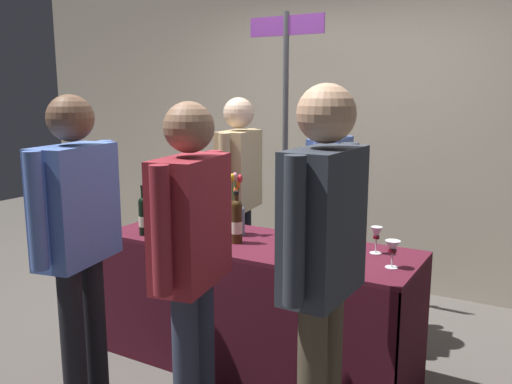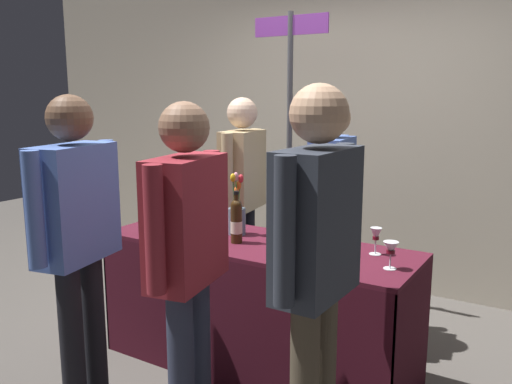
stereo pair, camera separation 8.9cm
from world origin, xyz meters
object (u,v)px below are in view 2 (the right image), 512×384
Objects in this scene: wine_glass_near_vendor at (211,213)px; wine_glass_near_taster at (376,236)px; tasting_table at (256,283)px; display_bottle_0 at (236,220)px; wine_glass_mid at (391,249)px; flower_vase at (237,216)px; featured_wine_bottle at (305,221)px; booth_signpost at (289,130)px; taster_foreground_right at (187,247)px; vendor_presenter at (331,200)px.

wine_glass_near_taster reaches higher than wine_glass_near_vendor.
tasting_table is 0.61m from wine_glass_near_vendor.
display_bottle_0 reaches higher than wine_glass_mid.
wine_glass_near_vendor is 1.15m from wine_glass_near_taster.
display_bottle_0 is 0.79× the size of flower_vase.
flower_vase is (-0.45, -0.04, -0.02)m from featured_wine_bottle.
featured_wine_bottle is 0.40m from display_bottle_0.
wine_glass_mid is 0.06× the size of booth_signpost.
wine_glass_mid is at bearing -55.52° from taster_foreground_right.
featured_wine_bottle is at bearing 30.13° from display_bottle_0.
vendor_presenter is 1.40m from taster_foreground_right.
wine_glass_mid is 0.94× the size of wine_glass_near_taster.
featured_wine_bottle reaches higher than wine_glass_mid.
vendor_presenter is at bearing 134.68° from wine_glass_near_taster.
tasting_table is at bearing -71.63° from booth_signpost.
booth_signpost is at bearing 82.16° from wine_glass_near_vendor.
wine_glass_near_taster reaches higher than tasting_table.
featured_wine_bottle reaches higher than tasting_table.
vendor_presenter reaches higher than flower_vase.
taster_foreground_right reaches higher than wine_glass_near_taster.
booth_signpost is (-0.26, 1.13, 0.45)m from display_bottle_0.
wine_glass_mid is 0.36× the size of flower_vase.
featured_wine_bottle is (0.26, 0.13, 0.39)m from tasting_table.
taster_foreground_right is at bearing -98.75° from featured_wine_bottle.
wine_glass_near_vendor is at bearing -64.34° from vendor_presenter.
featured_wine_bottle is 2.72× the size of wine_glass_near_vendor.
flower_vase is at bearing 156.31° from tasting_table.
display_bottle_0 is at bearing -164.91° from wine_glass_near_taster.
display_bottle_0 reaches higher than wine_glass_near_taster.
flower_vase reaches higher than wine_glass_near_taster.
featured_wine_bottle is 0.20× the size of vendor_presenter.
wine_glass_mid is at bearing -18.38° from featured_wine_bottle.
taster_foreground_right reaches higher than tasting_table.
wine_glass_mid is at bearing 0.73° from display_bottle_0.
wine_glass_near_vendor is 0.79× the size of wine_glass_near_taster.
wine_glass_near_vendor is at bearing 158.12° from tasting_table.
flower_vase is (-0.87, -0.05, 0.01)m from wine_glass_near_taster.
featured_wine_bottle is at bearing -19.60° from taster_foreground_right.
vendor_presenter is at bearing 95.99° from featured_wine_bottle.
display_bottle_0 is at bearing -76.97° from booth_signpost.
vendor_presenter is at bearing 132.51° from wine_glass_mid.
display_bottle_0 is 0.19m from flower_vase.
booth_signpost is (-0.56, 0.44, 0.41)m from vendor_presenter.
booth_signpost reaches higher than tasting_table.
wine_glass_near_taster is 0.07× the size of booth_signpost.
display_bottle_0 is (-0.35, -0.20, -0.00)m from featured_wine_bottle.
wine_glass_near_vendor is 0.84× the size of wine_glass_mid.
tasting_table is 0.90m from wine_glass_mid.
wine_glass_mid is at bearing -43.51° from booth_signpost.
wine_glass_near_taster is at bearing -42.55° from taster_foreground_right.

